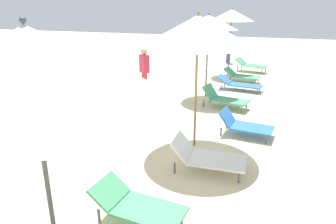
# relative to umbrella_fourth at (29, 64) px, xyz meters

# --- Properties ---
(umbrella_fourth) EXTENTS (2.54, 2.54, 2.84)m
(umbrella_fourth) POSITION_rel_umbrella_fourth_xyz_m (0.00, 0.00, 0.00)
(umbrella_fourth) COLOR #4C4C51
(umbrella_fourth) RESTS_ON ground
(lounger_fourth_shoreside) EXTENTS (1.34, 0.69, 0.58)m
(lounger_fourth_shoreside) POSITION_rel_umbrella_fourth_xyz_m (0.46, 1.09, -2.12)
(lounger_fourth_shoreside) COLOR #4CA572
(lounger_fourth_shoreside) RESTS_ON ground
(umbrella_fifth) EXTENTS (2.23, 2.23, 2.83)m
(umbrella_fifth) POSITION_rel_umbrella_fourth_xyz_m (0.54, 3.88, 0.03)
(umbrella_fifth) COLOR olive
(umbrella_fifth) RESTS_ON ground
(lounger_fifth_shoreside) EXTENTS (1.27, 0.74, 0.58)m
(lounger_fifth_shoreside) POSITION_rel_umbrella_fourth_xyz_m (1.51, 4.84, -2.18)
(lounger_fifth_shoreside) COLOR blue
(lounger_fifth_shoreside) RESTS_ON ground
(lounger_fifth_inland) EXTENTS (1.38, 0.74, 0.61)m
(lounger_fifth_inland) POSITION_rel_umbrella_fourth_xyz_m (1.03, 2.91, -2.16)
(lounger_fifth_inland) COLOR white
(lounger_fifth_inland) RESTS_ON ground
(umbrella_sixth) EXTENTS (1.88, 1.88, 2.73)m
(umbrella_sixth) POSITION_rel_umbrella_fourth_xyz_m (-0.10, 7.79, -0.00)
(umbrella_sixth) COLOR #4C4C51
(umbrella_sixth) RESTS_ON ground
(lounger_sixth_shoreside) EXTENTS (1.67, 0.77, 0.49)m
(lounger_sixth_shoreside) POSITION_rel_umbrella_fourth_xyz_m (0.86, 8.99, -2.20)
(lounger_sixth_shoreside) COLOR blue
(lounger_sixth_shoreside) RESTS_ON ground
(lounger_sixth_inland) EXTENTS (1.43, 0.84, 0.65)m
(lounger_sixth_inland) POSITION_rel_umbrella_fourth_xyz_m (0.69, 6.78, -2.15)
(lounger_sixth_inland) COLOR #4CA572
(lounger_sixth_inland) RESTS_ON ground
(umbrella_farthest) EXTENTS (1.91, 1.91, 2.87)m
(umbrella_farthest) POSITION_rel_umbrella_fourth_xyz_m (0.07, 11.53, 0.11)
(umbrella_farthest) COLOR #4C4C51
(umbrella_farthest) RESTS_ON ground
(lounger_farthest_shoreside) EXTENTS (1.52, 0.97, 0.61)m
(lounger_farthest_shoreside) POSITION_rel_umbrella_fourth_xyz_m (0.95, 12.55, -2.11)
(lounger_farthest_shoreside) COLOR #4CA572
(lounger_farthest_shoreside) RESTS_ON ground
(lounger_farthest_inland) EXTENTS (1.48, 0.84, 0.56)m
(lounger_farthest_inland) POSITION_rel_umbrella_fourth_xyz_m (0.79, 10.26, -2.15)
(lounger_farthest_inland) COLOR #4CA572
(lounger_farthest_inland) RESTS_ON ground
(person_walking_near) EXTENTS (0.38, 0.42, 1.79)m
(person_walking_near) POSITION_rel_umbrella_fourth_xyz_m (-0.43, 14.69, -1.34)
(person_walking_near) COLOR #334CB2
(person_walking_near) RESTS_ON ground
(person_walking_mid) EXTENTS (0.42, 0.40, 1.60)m
(person_walking_mid) POSITION_rel_umbrella_fourth_xyz_m (-2.14, 7.28, -1.48)
(person_walking_mid) COLOR #D8334C
(person_walking_mid) RESTS_ON ground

